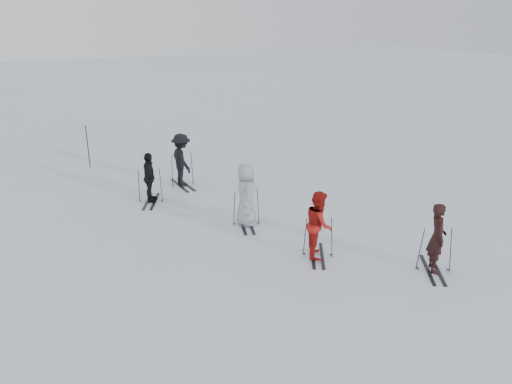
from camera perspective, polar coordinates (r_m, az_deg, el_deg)
ground at (r=14.55m, az=1.86°, el=-4.90°), size 120.00×120.00×0.00m
skier_near_dark at (r=13.04m, az=19.97°, el=-5.01°), size 0.71×0.77×1.77m
skier_red at (r=13.07m, az=7.20°, el=-3.77°), size 1.03×1.10×1.79m
skier_grey at (r=14.86m, az=-1.13°, el=-0.35°), size 0.88×1.08×1.91m
skier_uphill_left at (r=17.08m, az=-12.09°, el=1.55°), size 0.81×1.07×1.69m
skier_uphill_far at (r=18.49m, az=-8.49°, el=3.60°), size 0.73×1.26×1.93m
skis_near_dark at (r=13.16m, az=19.82°, el=-6.15°), size 1.83×1.63×1.19m
skis_red at (r=13.20m, az=7.14°, el=-5.06°), size 1.76×1.53×1.14m
skis_grey at (r=15.00m, az=-1.12°, el=-1.66°), size 1.81×1.34×1.18m
skis_uphill_left at (r=17.16m, az=-12.03°, el=0.78°), size 1.86×1.51×1.20m
skis_uphill_far at (r=18.58m, az=-8.44°, el=2.63°), size 1.76×0.95×1.27m
piste_marker at (r=21.66m, az=-18.66°, el=4.94°), size 0.04×0.04×1.75m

